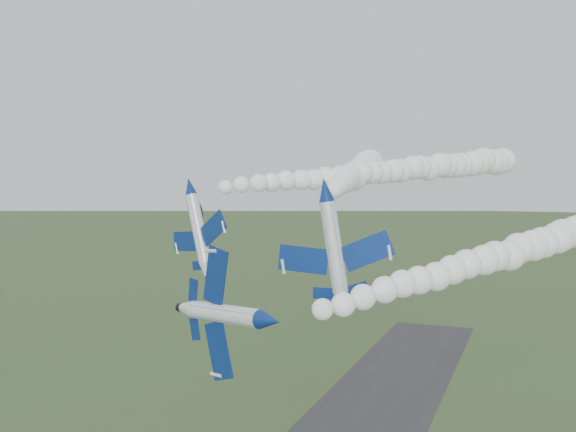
# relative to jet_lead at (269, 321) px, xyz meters

# --- Properties ---
(jet_lead) EXTENTS (7.83, 12.55, 10.96)m
(jet_lead) POSITION_rel_jet_lead_xyz_m (0.00, 0.00, 0.00)
(jet_lead) COLOR silver
(smoke_trail_jet_lead) EXTENTS (37.27, 73.17, 4.95)m
(smoke_trail_jet_lead) POSITION_rel_jet_lead_xyz_m (20.01, 37.65, 3.41)
(smoke_trail_jet_lead) COLOR white
(jet_pair_left) EXTENTS (9.70, 11.66, 4.00)m
(jet_pair_left) POSITION_rel_jet_lead_xyz_m (-18.91, 20.72, 10.01)
(jet_pair_left) COLOR silver
(smoke_trail_jet_pair_left) EXTENTS (35.62, 69.43, 5.00)m
(smoke_trail_jet_pair_left) POSITION_rel_jet_lead_xyz_m (-2.15, 57.07, 12.34)
(smoke_trail_jet_pair_left) COLOR white
(jet_pair_right) EXTENTS (12.01, 14.32, 3.81)m
(jet_pair_right) POSITION_rel_jet_lead_xyz_m (-1.71, 18.70, 9.72)
(jet_pair_right) COLOR silver
(smoke_trail_jet_pair_right) EXTENTS (17.99, 69.43, 5.73)m
(smoke_trail_jet_pair_right) POSITION_rel_jet_lead_xyz_m (-8.61, 56.34, 11.84)
(smoke_trail_jet_pair_right) COLOR white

